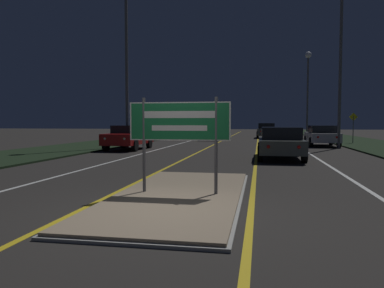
# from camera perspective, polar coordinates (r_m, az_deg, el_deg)

# --- Properties ---
(ground_plane) EXTENTS (160.00, 160.00, 0.00)m
(ground_plane) POSITION_cam_1_polar(r_m,az_deg,el_deg) (6.69, -4.60, -10.52)
(ground_plane) COLOR #282623
(median_island) EXTENTS (2.69, 6.51, 0.10)m
(median_island) POSITION_cam_1_polar(r_m,az_deg,el_deg) (8.07, -1.91, -7.81)
(median_island) COLOR #999993
(median_island) RESTS_ON ground_plane
(verge_left) EXTENTS (5.00, 100.00, 0.08)m
(verge_left) POSITION_cam_1_polar(r_m,az_deg,el_deg) (28.60, -12.76, 0.12)
(verge_left) COLOR black
(verge_left) RESTS_ON ground_plane
(verge_right) EXTENTS (5.00, 100.00, 0.08)m
(verge_right) POSITION_cam_1_polar(r_m,az_deg,el_deg) (27.46, 26.79, -0.28)
(verge_right) COLOR black
(verge_right) RESTS_ON ground_plane
(centre_line_yellow_left) EXTENTS (0.12, 70.00, 0.01)m
(centre_line_yellow_left) POSITION_cam_1_polar(r_m,az_deg,el_deg) (31.48, 4.39, 0.42)
(centre_line_yellow_left) COLOR gold
(centre_line_yellow_left) RESTS_ON ground_plane
(centre_line_yellow_right) EXTENTS (0.12, 70.00, 0.01)m
(centre_line_yellow_right) POSITION_cam_1_polar(r_m,az_deg,el_deg) (31.32, 9.99, 0.36)
(centre_line_yellow_right) COLOR gold
(centre_line_yellow_right) RESTS_ON ground_plane
(lane_line_white_left) EXTENTS (0.12, 70.00, 0.01)m
(lane_line_white_left) POSITION_cam_1_polar(r_m,az_deg,el_deg) (31.87, -0.38, 0.46)
(lane_line_white_left) COLOR silver
(lane_line_white_left) RESTS_ON ground_plane
(lane_line_white_right) EXTENTS (0.12, 70.00, 0.01)m
(lane_line_white_right) POSITION_cam_1_polar(r_m,az_deg,el_deg) (31.42, 14.85, 0.31)
(lane_line_white_right) COLOR silver
(lane_line_white_right) RESTS_ON ground_plane
(edge_line_white_left) EXTENTS (0.10, 70.00, 0.01)m
(edge_line_white_left) POSITION_cam_1_polar(r_m,az_deg,el_deg) (32.55, -5.58, 0.51)
(edge_line_white_left) COLOR silver
(edge_line_white_left) RESTS_ON ground_plane
(edge_line_white_right) EXTENTS (0.10, 70.00, 0.01)m
(edge_line_white_right) POSITION_cam_1_polar(r_m,az_deg,el_deg) (31.80, 20.25, 0.25)
(edge_line_white_right) COLOR silver
(edge_line_white_right) RESTS_ON ground_plane
(highway_sign) EXTENTS (2.17, 0.07, 2.03)m
(highway_sign) POSITION_cam_1_polar(r_m,az_deg,el_deg) (7.92, -1.94, 2.84)
(highway_sign) COLOR #56565B
(highway_sign) RESTS_ON median_island
(streetlight_left_near) EXTENTS (0.61, 0.61, 11.19)m
(streetlight_left_near) POSITION_cam_1_polar(r_m,az_deg,el_deg) (23.95, -9.99, 17.59)
(streetlight_left_near) COLOR #56565B
(streetlight_left_near) RESTS_ON ground_plane
(streetlight_right_near) EXTENTS (0.59, 0.59, 10.14)m
(streetlight_right_near) POSITION_cam_1_polar(r_m,az_deg,el_deg) (25.19, 21.77, 15.04)
(streetlight_right_near) COLOR #56565B
(streetlight_right_near) RESTS_ON ground_plane
(streetlight_right_far) EXTENTS (0.63, 0.63, 8.63)m
(streetlight_right_far) POSITION_cam_1_polar(r_m,az_deg,el_deg) (39.69, 17.25, 9.77)
(streetlight_right_far) COLOR #56565B
(streetlight_right_far) RESTS_ON ground_plane
(car_receding_0) EXTENTS (1.96, 4.76, 1.39)m
(car_receding_0) POSITION_cam_1_polar(r_m,az_deg,el_deg) (16.82, 13.31, 0.29)
(car_receding_0) COLOR #4C514C
(car_receding_0) RESTS_ON ground_plane
(car_receding_1) EXTENTS (1.93, 4.41, 1.39)m
(car_receding_1) POSITION_cam_1_polar(r_m,az_deg,el_deg) (26.57, 19.17, 1.28)
(car_receding_1) COLOR #B7B7BC
(car_receding_1) RESTS_ON ground_plane
(car_receding_2) EXTENTS (1.92, 4.40, 1.51)m
(car_receding_2) POSITION_cam_1_polar(r_m,az_deg,el_deg) (38.53, 11.24, 2.07)
(car_receding_2) COLOR #4C514C
(car_receding_2) RESTS_ON ground_plane
(car_receding_3) EXTENTS (1.89, 4.51, 1.38)m
(car_receding_3) POSITION_cam_1_polar(r_m,az_deg,el_deg) (47.27, 11.23, 2.23)
(car_receding_3) COLOR maroon
(car_receding_3) RESTS_ON ground_plane
(car_approaching_0) EXTENTS (1.91, 4.39, 1.42)m
(car_approaching_0) POSITION_cam_1_polar(r_m,az_deg,el_deg) (22.26, -9.58, 1.12)
(car_approaching_0) COLOR maroon
(car_approaching_0) RESTS_ON ground_plane
(car_approaching_1) EXTENTS (1.88, 4.48, 1.37)m
(car_approaching_1) POSITION_cam_1_polar(r_m,az_deg,el_deg) (34.13, 3.24, 1.88)
(car_approaching_1) COLOR #4C514C
(car_approaching_1) RESTS_ON ground_plane
(warning_sign) EXTENTS (0.60, 0.06, 2.21)m
(warning_sign) POSITION_cam_1_polar(r_m,az_deg,el_deg) (29.76, 23.36, 2.70)
(warning_sign) COLOR #56565B
(warning_sign) RESTS_ON verge_right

